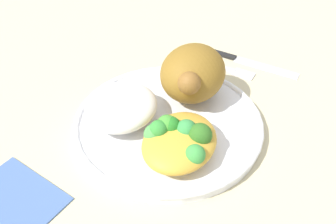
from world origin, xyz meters
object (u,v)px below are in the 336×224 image
Objects in this scene: plate at (168,122)px; roasted_chicken at (193,73)px; napkin at (13,200)px; knife at (235,57)px; rice_pile at (121,106)px; fork at (219,66)px; mac_cheese_with_broccoli at (179,139)px.

plate is 2.34× the size of roasted_chicken.
plate is at bearing 151.66° from napkin.
napkin is (0.39, -0.13, -0.00)m from knife.
rice_pile is (0.09, -0.06, -0.02)m from roasted_chicken.
roasted_chicken is (-0.06, 0.01, 0.05)m from plate.
rice_pile is 0.21m from fork.
roasted_chicken reaches higher than rice_pile.
fork is 1.32× the size of napkin.
plate is at bearing 116.15° from rice_pile.
rice_pile is at bearing -63.85° from plate.
roasted_chicken is 0.57× the size of knife.
knife is (-0.04, 0.02, 0.00)m from fork.
rice_pile reaches higher than plate.
napkin is at bearing -17.73° from knife.
fork is at bearing 161.85° from rice_pile.
roasted_chicken is 0.11m from rice_pile.
fork is at bearing 176.62° from plate.
roasted_chicken is at bearing 143.60° from rice_pile.
rice_pile is 0.92× the size of napkin.
rice_pile reaches higher than fork.
roasted_chicken reaches higher than fork.
fork is at bearing -172.67° from mac_cheese_with_broccoli.
napkin is (0.16, -0.04, -0.03)m from rice_pile.
mac_cheese_with_broccoli reaches higher than fork.
roasted_chicken is 1.04× the size of mac_cheese_with_broccoli.
rice_pile is 0.25m from knife.
napkin is at bearing -23.93° from roasted_chicken.
plate is at bearing -8.18° from roasted_chicken.
rice_pile is 0.09m from mac_cheese_with_broccoli.
knife is (-0.25, -0.01, -0.03)m from mac_cheese_with_broccoli.
mac_cheese_with_broccoli is at bearing 15.70° from roasted_chicken.
roasted_chicken reaches higher than mac_cheese_with_broccoli.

